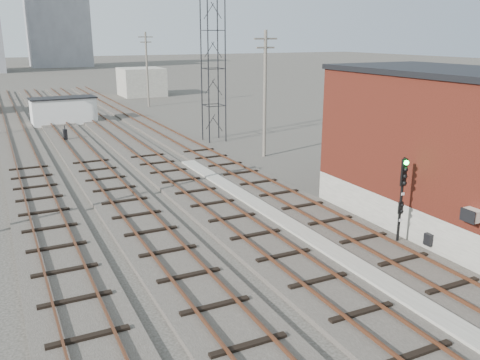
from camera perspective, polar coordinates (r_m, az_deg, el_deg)
ground at (r=65.66m, az=-16.19°, el=7.79°), size 320.00×320.00×0.00m
track_right at (r=46.04m, az=-8.34°, el=5.12°), size 3.20×90.00×0.39m
track_mid_right at (r=45.01m, az=-13.19°, el=4.61°), size 3.20×90.00×0.39m
track_mid_left at (r=44.32m, az=-18.23°, el=4.06°), size 3.20×90.00×0.39m
track_left at (r=43.99m, az=-23.38°, el=3.45°), size 3.20×90.00×0.39m
platform_curb at (r=23.20m, az=6.35°, el=-5.71°), size 0.90×28.00×0.26m
brick_building at (r=25.20m, az=22.72°, el=3.21°), size 6.54×12.20×7.22m
lattice_tower at (r=42.55m, az=-3.05°, el=14.41°), size 1.60×1.60×15.00m
utility_pole_right_a at (r=36.88m, az=2.81°, el=9.96°), size 1.80×0.24×9.00m
utility_pole_right_b at (r=64.70m, az=-10.40°, el=12.32°), size 1.80×0.24×9.00m
apartment_right at (r=155.36m, az=-19.86°, el=16.71°), size 16.00×12.00×26.00m
shed_right at (r=77.11m, az=-11.00°, el=10.76°), size 6.00×6.00×4.00m
signal_mast at (r=22.18m, az=17.72°, el=-1.66°), size 0.40×0.41×3.85m
switch_stand at (r=45.15m, az=-19.03°, el=4.83°), size 0.34×0.34×1.27m
site_trailer at (r=54.38m, az=-19.19°, el=7.39°), size 6.42×2.95×2.67m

